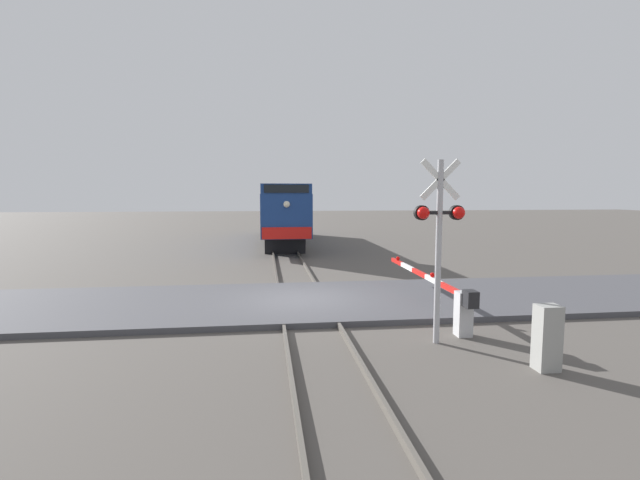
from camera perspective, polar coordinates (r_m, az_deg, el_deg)
name	(u,v)px	position (r m, az deg, el deg)	size (l,w,h in m)	color
ground_plane	(303,304)	(14.38, -2.21, -8.17)	(160.00, 160.00, 0.00)	#514C47
rail_track_left	(280,302)	(14.33, -5.10, -7.93)	(0.08, 80.00, 0.15)	#59544C
rail_track_right	(325,301)	(14.44, 0.65, -7.80)	(0.08, 80.00, 0.15)	#59544C
road_surface	(303,301)	(14.36, -2.21, -7.84)	(36.00, 5.37, 0.17)	#47474C
locomotive	(281,214)	(31.79, -4.95, 3.37)	(2.83, 16.15, 4.06)	black
crossing_signal	(439,229)	(10.58, 15.00, 1.34)	(1.18, 0.33, 4.29)	#ADADB2
crossing_gate	(447,296)	(12.51, 15.94, -6.89)	(0.36, 6.70, 1.22)	silver
utility_cabinet	(547,338)	(10.09, 27.02, -11.06)	(0.44, 0.38, 1.32)	#999993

